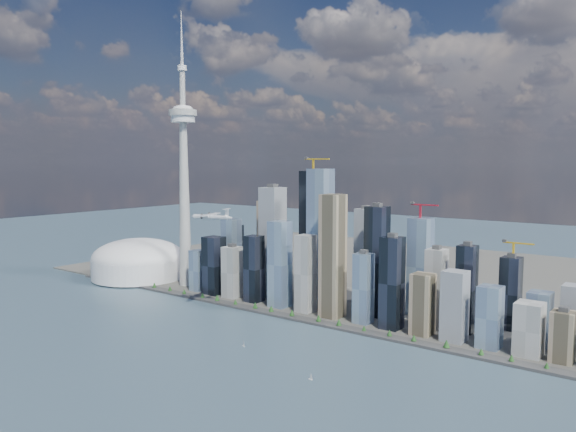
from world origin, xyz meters
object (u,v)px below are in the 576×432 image
Objects in this scene: sailboat_west at (244,344)px; sailboat_east at (311,377)px; dome_stadium at (138,261)px; airplane at (211,216)px; needle_tower at (184,172)px.

sailboat_east is at bearing 6.15° from sailboat_west.
sailboat_west is (488.03, -202.89, -36.48)m from dome_stadium.
dome_stadium is 678.32m from sailboat_east.
airplane is at bearing 163.80° from sailboat_east.
sailboat_west is (128.35, -68.62, -166.74)m from airplane.
dome_stadium is 529.78m from sailboat_west.
needle_tower is 7.71× the size of airplane.
needle_tower is at bearing 4.09° from dome_stadium.
sailboat_east is (271.66, -111.07, -166.88)m from airplane.
airplane is 8.11× the size of sailboat_east.
dome_stadium reaches higher than sailboat_east.
needle_tower reaches higher than dome_stadium.
dome_stadium reaches higher than sailboat_west.
needle_tower is at bearing 129.12° from airplane.
airplane is at bearing 174.51° from sailboat_west.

